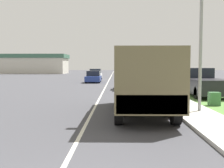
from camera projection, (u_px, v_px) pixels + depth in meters
ground_plane at (109, 79)px, 43.05m from camera, size 180.00×180.00×0.00m
lane_centre_stripe at (109, 79)px, 43.05m from camera, size 0.12×120.00×0.00m
sidewalk_right at (139, 79)px, 42.97m from camera, size 1.80×120.00×0.12m
grass_strip_right at (167, 79)px, 42.91m from camera, size 7.00×120.00×0.02m
military_truck at (142, 78)px, 12.19m from camera, size 2.32×7.33×2.71m
car_nearest_ahead at (127, 82)px, 24.86m from camera, size 1.84×4.19×1.36m
car_second_ahead at (93, 77)px, 35.04m from camera, size 1.81×4.18×1.46m
car_third_ahead at (95, 75)px, 43.07m from camera, size 1.83×4.61×1.62m
pickup_truck at (201, 83)px, 19.73m from camera, size 2.10×5.73×1.91m
lamp_post at (197, 3)px, 12.05m from camera, size 1.69×0.24×7.98m
utility_box at (214, 99)px, 14.64m from camera, size 0.55×0.45×0.70m
building_distant at (35, 64)px, 74.79m from camera, size 17.27×8.92×5.11m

